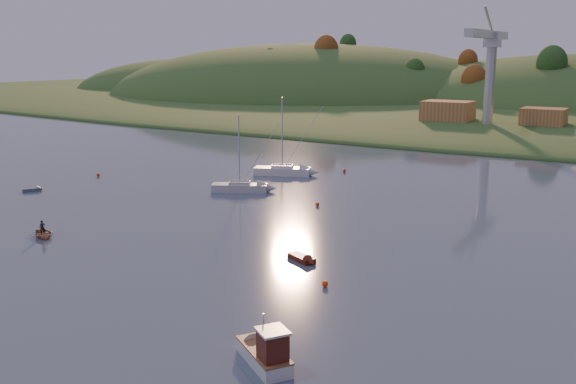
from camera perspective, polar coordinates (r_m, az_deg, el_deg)
The scene contains 20 objects.
far_shore at distance 257.44m, azimuth 23.10°, elevation 7.22°, with size 620.00×220.00×1.50m, color #2B5120.
shore_slope at distance 193.65m, azimuth 20.06°, elevation 6.14°, with size 640.00×150.00×7.00m, color #2B5120.
hill_left_far at distance 311.40m, azimuth -8.19°, elevation 8.75°, with size 120.00×100.00×32.00m, color #2B5120.
hill_left at distance 258.97m, azimuth 1.76°, elevation 8.20°, with size 170.00×140.00×44.00m, color #2B5120.
hillside_trees at distance 213.20m, azimuth 21.19°, elevation 6.54°, with size 280.00×50.00×32.00m, color #1D4217, non-canonical shape.
wharf at distance 150.68m, azimuth 18.53°, elevation 5.19°, with size 42.00×16.00×2.40m, color slate.
shed_west at distance 154.73m, azimuth 14.00°, elevation 6.96°, with size 11.00×8.00×4.80m, color #9D6434.
shed_east at distance 150.71m, azimuth 21.76°, elevation 6.18°, with size 9.00×7.00×4.00m, color #9D6434.
dock_crane at distance 146.97m, azimuth 17.47°, elevation 11.35°, with size 3.20×28.00×20.30m.
fishing_boat at distance 39.07m, azimuth -2.38°, elevation -13.75°, with size 5.62×4.55×3.57m.
sailboat_near at distance 96.57m, azimuth -0.51°, elevation 1.96°, with size 8.71×5.56×11.64m.
sailboat_far at distance 85.20m, azimuth -4.32°, elevation 0.50°, with size 7.51×5.31×10.15m.
canoe at distance 68.40m, azimuth -20.95°, elevation -3.50°, with size 2.31×3.23×0.67m, color #9B7655.
paddler at distance 68.30m, azimuth -20.97°, elevation -3.18°, with size 0.54×0.35×1.47m, color black.
red_tender at distance 56.34m, azimuth 1.57°, elevation -6.06°, with size 3.60×2.53×1.17m.
grey_dinghy at distance 91.83m, azimuth -21.54°, elevation 0.22°, with size 2.28×2.72×0.98m.
buoy_0 at distance 50.76m, azimuth 3.31°, elevation -8.15°, with size 0.50×0.50×0.50m, color #FF3C0D.
buoy_1 at distance 76.77m, azimuth 2.63°, elevation -1.11°, with size 0.50×0.50×0.50m, color #FF3C0D.
buoy_2 at distance 99.63m, azimuth -16.52°, elevation 1.48°, with size 0.50×0.50×0.50m, color #FF3C0D.
buoy_3 at distance 99.34m, azimuth 5.03°, elevation 1.91°, with size 0.50×0.50×0.50m, color #FF3C0D.
Camera 1 is at (39.01, -23.84, 17.85)m, focal length 40.00 mm.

